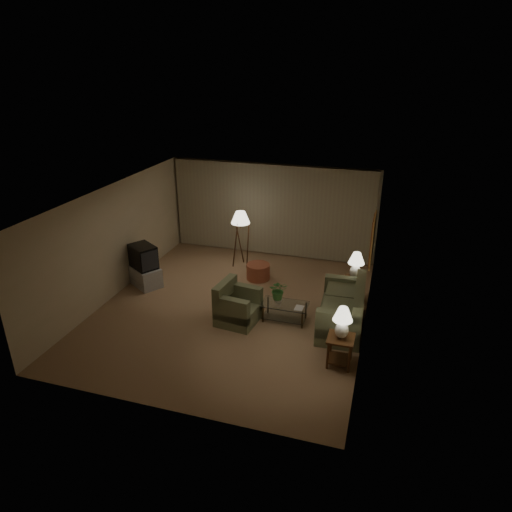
{
  "coord_description": "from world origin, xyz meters",
  "views": [
    {
      "loc": [
        3.21,
        -8.76,
        5.36
      ],
      "look_at": [
        0.38,
        0.6,
        1.13
      ],
      "focal_mm": 32.0,
      "sensor_mm": 36.0,
      "label": 1
    }
  ],
  "objects_px": {
    "sofa": "(341,310)",
    "tv_cabinet": "(145,276)",
    "ottoman": "(258,272)",
    "armchair": "(238,307)",
    "coffee_table": "(285,309)",
    "table_lamp_far": "(356,263)",
    "table_lamp_near": "(343,320)",
    "vase": "(278,300)",
    "side_table_near": "(340,346)",
    "side_table_far": "(354,286)",
    "crt_tv": "(143,256)",
    "floor_lamp": "(241,238)"
  },
  "relations": [
    {
      "from": "crt_tv",
      "to": "side_table_near",
      "type": "bearing_deg",
      "value": 12.51
    },
    {
      "from": "sofa",
      "to": "coffee_table",
      "type": "xyz_separation_m",
      "value": [
        -1.22,
        -0.1,
        -0.12
      ]
    },
    {
      "from": "sofa",
      "to": "ottoman",
      "type": "distance_m",
      "value": 2.96
    },
    {
      "from": "armchair",
      "to": "coffee_table",
      "type": "xyz_separation_m",
      "value": [
        0.97,
        0.34,
        -0.09
      ]
    },
    {
      "from": "coffee_table",
      "to": "ottoman",
      "type": "height_order",
      "value": "coffee_table"
    },
    {
      "from": "tv_cabinet",
      "to": "table_lamp_far",
      "type": "bearing_deg",
      "value": 40.23
    },
    {
      "from": "armchair",
      "to": "tv_cabinet",
      "type": "distance_m",
      "value": 3.04
    },
    {
      "from": "coffee_table",
      "to": "floor_lamp",
      "type": "distance_m",
      "value": 3.17
    },
    {
      "from": "armchair",
      "to": "side_table_far",
      "type": "xyz_separation_m",
      "value": [
        2.34,
        1.69,
        0.03
      ]
    },
    {
      "from": "side_table_near",
      "to": "table_lamp_near",
      "type": "xyz_separation_m",
      "value": [
        -0.0,
        0.0,
        0.57
      ]
    },
    {
      "from": "side_table_far",
      "to": "vase",
      "type": "distance_m",
      "value": 2.03
    },
    {
      "from": "side_table_far",
      "to": "crt_tv",
      "type": "relative_size",
      "value": 0.71
    },
    {
      "from": "sofa",
      "to": "floor_lamp",
      "type": "distance_m",
      "value": 3.93
    },
    {
      "from": "table_lamp_far",
      "to": "coffee_table",
      "type": "distance_m",
      "value": 2.05
    },
    {
      "from": "crt_tv",
      "to": "floor_lamp",
      "type": "relative_size",
      "value": 0.53
    },
    {
      "from": "tv_cabinet",
      "to": "vase",
      "type": "xyz_separation_m",
      "value": [
        3.68,
        -0.67,
        0.24
      ]
    },
    {
      "from": "table_lamp_near",
      "to": "vase",
      "type": "xyz_separation_m",
      "value": [
        -1.52,
        1.25,
        -0.48
      ]
    },
    {
      "from": "sofa",
      "to": "tv_cabinet",
      "type": "height_order",
      "value": "sofa"
    },
    {
      "from": "side_table_near",
      "to": "vase",
      "type": "distance_m",
      "value": 1.97
    },
    {
      "from": "vase",
      "to": "coffee_table",
      "type": "bearing_deg",
      "value": 0.0
    },
    {
      "from": "floor_lamp",
      "to": "vase",
      "type": "relative_size",
      "value": 9.98
    },
    {
      "from": "side_table_near",
      "to": "coffee_table",
      "type": "bearing_deg",
      "value": 137.61
    },
    {
      "from": "table_lamp_near",
      "to": "tv_cabinet",
      "type": "height_order",
      "value": "table_lamp_near"
    },
    {
      "from": "sofa",
      "to": "side_table_near",
      "type": "relative_size",
      "value": 3.12
    },
    {
      "from": "table_lamp_far",
      "to": "vase",
      "type": "distance_m",
      "value": 2.09
    },
    {
      "from": "side_table_near",
      "to": "tv_cabinet",
      "type": "relative_size",
      "value": 0.59
    },
    {
      "from": "side_table_far",
      "to": "floor_lamp",
      "type": "height_order",
      "value": "floor_lamp"
    },
    {
      "from": "side_table_far",
      "to": "tv_cabinet",
      "type": "height_order",
      "value": "side_table_far"
    },
    {
      "from": "coffee_table",
      "to": "floor_lamp",
      "type": "xyz_separation_m",
      "value": [
        -1.85,
        2.5,
        0.56
      ]
    },
    {
      "from": "table_lamp_far",
      "to": "ottoman",
      "type": "bearing_deg",
      "value": 168.83
    },
    {
      "from": "sofa",
      "to": "vase",
      "type": "xyz_separation_m",
      "value": [
        -1.37,
        -0.1,
        0.1
      ]
    },
    {
      "from": "armchair",
      "to": "vase",
      "type": "relative_size",
      "value": 6.68
    },
    {
      "from": "side_table_far",
      "to": "vase",
      "type": "height_order",
      "value": "side_table_far"
    },
    {
      "from": "armchair",
      "to": "floor_lamp",
      "type": "relative_size",
      "value": 0.67
    },
    {
      "from": "floor_lamp",
      "to": "ottoman",
      "type": "distance_m",
      "value": 1.14
    },
    {
      "from": "table_lamp_far",
      "to": "armchair",
      "type": "bearing_deg",
      "value": -144.15
    },
    {
      "from": "side_table_near",
      "to": "vase",
      "type": "relative_size",
      "value": 3.76
    },
    {
      "from": "tv_cabinet",
      "to": "ottoman",
      "type": "relative_size",
      "value": 1.66
    },
    {
      "from": "side_table_far",
      "to": "coffee_table",
      "type": "distance_m",
      "value": 1.93
    },
    {
      "from": "crt_tv",
      "to": "vase",
      "type": "relative_size",
      "value": 5.29
    },
    {
      "from": "table_lamp_near",
      "to": "coffee_table",
      "type": "bearing_deg",
      "value": 137.61
    },
    {
      "from": "table_lamp_near",
      "to": "vase",
      "type": "relative_size",
      "value": 3.97
    },
    {
      "from": "table_lamp_far",
      "to": "ottoman",
      "type": "distance_m",
      "value": 2.7
    },
    {
      "from": "table_lamp_near",
      "to": "side_table_near",
      "type": "bearing_deg",
      "value": -9.46
    },
    {
      "from": "tv_cabinet",
      "to": "table_lamp_near",
      "type": "bearing_deg",
      "value": 12.51
    },
    {
      "from": "vase",
      "to": "side_table_far",
      "type": "bearing_deg",
      "value": 41.62
    },
    {
      "from": "sofa",
      "to": "tv_cabinet",
      "type": "relative_size",
      "value": 1.83
    },
    {
      "from": "vase",
      "to": "side_table_near",
      "type": "bearing_deg",
      "value": -39.44
    },
    {
      "from": "floor_lamp",
      "to": "side_table_far",
      "type": "bearing_deg",
      "value": -19.7
    },
    {
      "from": "table_lamp_near",
      "to": "ottoman",
      "type": "relative_size",
      "value": 1.03
    }
  ]
}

